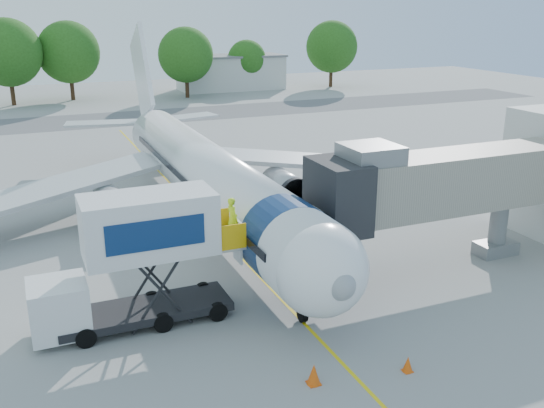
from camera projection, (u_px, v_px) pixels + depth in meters
name	position (u px, v px, depth m)	size (l,w,h in m)	color
ground	(228.00, 243.00, 33.48)	(160.00, 160.00, 0.00)	#9B9A98
guidance_line	(228.00, 243.00, 33.48)	(0.15, 70.00, 0.01)	yellow
taxiway_strip	(109.00, 119.00, 70.23)	(120.00, 10.00, 0.01)	#59595B
aircraft	(204.00, 174.00, 36.17)	(34.17, 37.73, 11.35)	white
jet_bridge	(431.00, 185.00, 28.99)	(13.90, 3.20, 6.60)	gray
catering_hiloader	(135.00, 262.00, 24.17)	(8.56, 2.44, 5.50)	black
safety_cone_a	(314.00, 375.00, 20.90)	(0.48, 0.48, 0.77)	#E4500C
safety_cone_b	(408.00, 364.00, 21.65)	(0.38, 0.38, 0.60)	#E4500C
outbuilding_right	(231.00, 72.00, 95.08)	(16.40, 7.40, 5.30)	silver
tree_c	(7.00, 53.00, 78.31)	(8.79, 8.79, 11.21)	#382314
tree_d	(69.00, 52.00, 82.86)	(8.42, 8.42, 10.74)	#382314
tree_e	(186.00, 55.00, 85.27)	(7.74, 7.74, 9.87)	#382314
tree_f	(247.00, 59.00, 94.25)	(6.00, 6.00, 7.64)	#382314
tree_g	(332.00, 47.00, 96.84)	(8.20, 8.20, 10.45)	#382314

